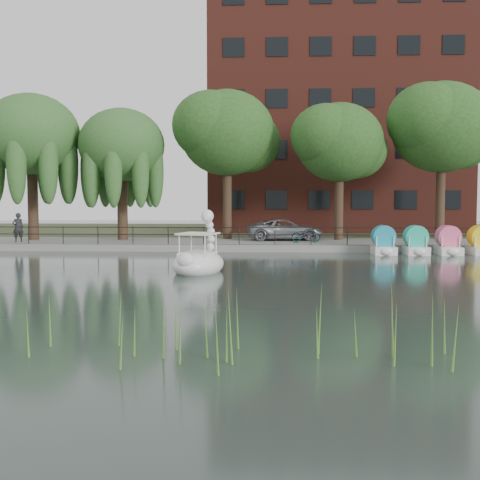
# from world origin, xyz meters

# --- Properties ---
(ground_plane) EXTENTS (120.00, 120.00, 0.00)m
(ground_plane) POSITION_xyz_m (0.00, 0.00, 0.00)
(ground_plane) COLOR #303E39
(promenade) EXTENTS (40.00, 6.00, 0.40)m
(promenade) POSITION_xyz_m (0.00, 16.00, 0.20)
(promenade) COLOR gray
(promenade) RESTS_ON ground_plane
(kerb) EXTENTS (40.00, 0.25, 0.40)m
(kerb) POSITION_xyz_m (0.00, 13.05, 0.20)
(kerb) COLOR gray
(kerb) RESTS_ON ground_plane
(land_strip) EXTENTS (60.00, 22.00, 0.36)m
(land_strip) POSITION_xyz_m (0.00, 30.00, 0.18)
(land_strip) COLOR #47512D
(land_strip) RESTS_ON ground_plane
(railing) EXTENTS (32.00, 0.05, 1.00)m
(railing) POSITION_xyz_m (0.00, 13.25, 1.15)
(railing) COLOR black
(railing) RESTS_ON promenade
(apartment_building) EXTENTS (20.00, 10.07, 18.00)m
(apartment_building) POSITION_xyz_m (7.00, 29.97, 9.36)
(apartment_building) COLOR #4C1E16
(apartment_building) RESTS_ON land_strip
(willow_left) EXTENTS (5.88, 5.88, 9.01)m
(willow_left) POSITION_xyz_m (-13.00, 16.50, 6.87)
(willow_left) COLOR #473323
(willow_left) RESTS_ON promenade
(willow_mid) EXTENTS (5.32, 5.32, 8.15)m
(willow_mid) POSITION_xyz_m (-7.50, 17.00, 6.25)
(willow_mid) COLOR #473323
(willow_mid) RESTS_ON promenade
(broadleaf_center) EXTENTS (6.00, 6.00, 9.25)m
(broadleaf_center) POSITION_xyz_m (-1.00, 18.00, 7.06)
(broadleaf_center) COLOR #473323
(broadleaf_center) RESTS_ON promenade
(broadleaf_right) EXTENTS (5.40, 5.40, 8.32)m
(broadleaf_right) POSITION_xyz_m (6.00, 17.50, 6.39)
(broadleaf_right) COLOR #473323
(broadleaf_right) RESTS_ON promenade
(broadleaf_far) EXTENTS (6.30, 6.30, 9.71)m
(broadleaf_far) POSITION_xyz_m (12.50, 18.50, 7.40)
(broadleaf_far) COLOR #473323
(broadleaf_far) RESTS_ON promenade
(minivan) EXTENTS (3.08, 5.59, 1.48)m
(minivan) POSITION_xyz_m (2.65, 16.90, 1.14)
(minivan) COLOR gray
(minivan) RESTS_ON promenade
(bicycle) EXTENTS (0.99, 1.81, 1.00)m
(bicycle) POSITION_xyz_m (3.80, 14.99, 0.90)
(bicycle) COLOR gray
(bicycle) RESTS_ON promenade
(pedestrian) EXTENTS (0.86, 0.80, 1.98)m
(pedestrian) POSITION_xyz_m (-13.11, 14.45, 1.39)
(pedestrian) COLOR black
(pedestrian) RESTS_ON promenade
(swan_boat) EXTENTS (2.60, 3.36, 2.51)m
(swan_boat) POSITION_xyz_m (-1.15, 3.83, 0.55)
(swan_boat) COLOR white
(swan_boat) RESTS_ON ground_plane
(pedal_boat_row) EXTENTS (9.65, 1.70, 1.40)m
(pedal_boat_row) POSITION_xyz_m (12.02, 12.08, 0.61)
(pedal_boat_row) COLOR white
(pedal_boat_row) RESTS_ON ground_plane
(reed_bank) EXTENTS (24.00, 2.40, 1.20)m
(reed_bank) POSITION_xyz_m (2.00, -9.50, 0.60)
(reed_bank) COLOR #669938
(reed_bank) RESTS_ON ground_plane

